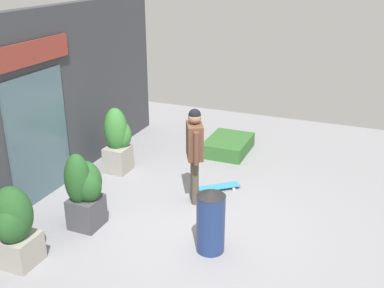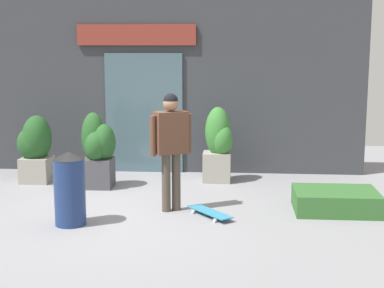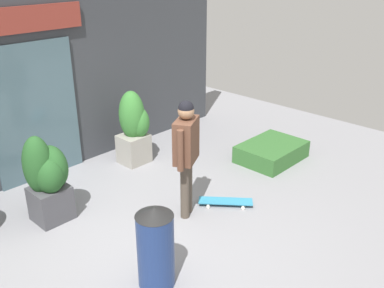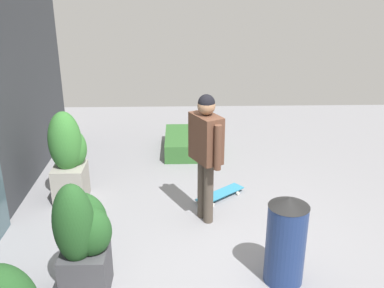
# 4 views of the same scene
# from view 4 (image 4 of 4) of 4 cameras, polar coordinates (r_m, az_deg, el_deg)

# --- Properties ---
(ground_plane) EXTENTS (12.00, 12.00, 0.00)m
(ground_plane) POSITION_cam_4_polar(r_m,az_deg,el_deg) (5.65, 2.31, -13.02)
(ground_plane) COLOR gray
(skateboarder) EXTENTS (0.58, 0.45, 1.76)m
(skateboarder) POSITION_cam_4_polar(r_m,az_deg,el_deg) (5.73, 1.79, -0.13)
(skateboarder) COLOR #4C4238
(skateboarder) RESTS_ON ground_plane
(skateboard) EXTENTS (0.69, 0.77, 0.08)m
(skateboard) POSITION_cam_4_polar(r_m,az_deg,el_deg) (6.72, 3.62, -6.37)
(skateboard) COLOR teal
(skateboard) RESTS_ON ground_plane
(planter_box_left) EXTENTS (0.53, 0.51, 1.36)m
(planter_box_left) POSITION_cam_4_polar(r_m,az_deg,el_deg) (6.66, -15.50, -1.47)
(planter_box_left) COLOR gray
(planter_box_left) RESTS_ON ground_plane
(planter_box_mid) EXTENTS (0.60, 0.59, 1.31)m
(planter_box_mid) POSITION_cam_4_polar(r_m,az_deg,el_deg) (4.75, -13.87, -11.38)
(planter_box_mid) COLOR #47474C
(planter_box_mid) RESTS_ON ground_plane
(trash_bin) EXTENTS (0.43, 0.43, 1.03)m
(trash_bin) POSITION_cam_4_polar(r_m,az_deg,el_deg) (4.95, 11.91, -11.88)
(trash_bin) COLOR navy
(trash_bin) RESTS_ON ground_plane
(hedge_ledge) EXTENTS (1.22, 0.90, 0.32)m
(hedge_ledge) POSITION_cam_4_polar(r_m,az_deg,el_deg) (8.33, -0.32, 0.15)
(hedge_ledge) COLOR #33662D
(hedge_ledge) RESTS_ON ground_plane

